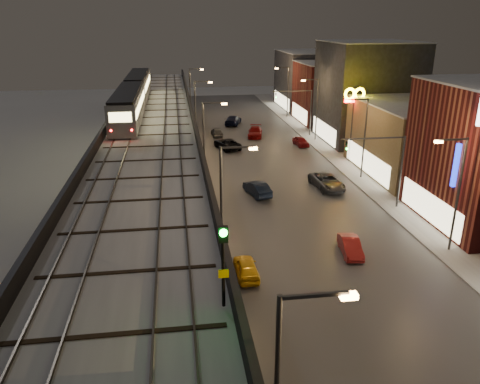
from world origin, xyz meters
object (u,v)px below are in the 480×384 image
car_mid_dark (233,120)px  car_mid_silver (227,144)px  car_far_white (217,132)px  car_onc_red (301,142)px  subway_train (134,94)px  rail_signal (223,251)px  car_onc_white (255,132)px  car_near_white (257,189)px  car_onc_dark (327,182)px  car_taxi (246,268)px  car_onc_silver (350,247)px

car_mid_dark → car_mid_silver: bearing=98.0°
car_far_white → car_onc_red: bearing=143.2°
subway_train → rail_signal: rail_signal is taller
subway_train → car_onc_white: subway_train is taller
car_mid_dark → car_onc_white: bearing=121.6°
car_near_white → car_onc_red: size_ratio=1.15×
car_onc_dark → car_onc_white: bearing=92.4°
car_taxi → car_onc_dark: size_ratio=0.70×
car_onc_dark → car_onc_white: size_ratio=1.06×
rail_signal → subway_train: bearing=98.2°
car_near_white → rail_signal: bearing=62.9°
car_mid_dark → car_onc_silver: (2.93, -48.05, -0.14)m
car_far_white → car_onc_dark: size_ratio=0.72×
rail_signal → car_near_white: rail_signal is taller
car_mid_silver → car_mid_dark: car_mid_dark is taller
car_near_white → car_onc_silver: car_near_white is taller
subway_train → car_near_white: size_ratio=7.75×
rail_signal → car_mid_dark: bearing=82.5°
subway_train → car_onc_white: (16.97, 9.51, -7.51)m
car_taxi → car_near_white: car_near_white is taller
rail_signal → car_onc_dark: (14.16, 29.97, -8.26)m
car_near_white → car_onc_dark: car_onc_dark is taller
car_onc_red → car_onc_white: bearing=125.1°
rail_signal → car_taxi: 15.94m
car_mid_dark → car_onc_dark: car_mid_dark is taller
car_mid_silver → car_far_white: (-0.70, 7.82, -0.06)m
subway_train → car_onc_red: 23.93m
car_far_white → car_onc_dark: (9.34, -25.49, 0.09)m
car_mid_silver → car_mid_dark: size_ratio=0.98×
car_onc_dark → car_far_white: bearing=104.0°
subway_train → car_mid_silver: bearing=14.3°
car_far_white → car_near_white: bearing=91.1°
car_mid_dark → car_far_white: (-3.51, -7.95, -0.11)m
car_mid_silver → car_far_white: car_mid_silver is taller
subway_train → car_mid_silver: (11.92, 3.03, -7.53)m
car_far_white → car_onc_silver: bearing=96.7°
rail_signal → car_onc_white: (10.57, 54.12, -8.28)m
subway_train → car_taxi: (9.31, -31.37, -7.61)m
subway_train → car_mid_dark: (14.73, 18.80, -7.48)m
car_mid_dark → subway_train: bearing=70.0°
car_onc_dark → car_onc_silver: bearing=-107.3°
car_mid_dark → car_far_white: 8.70m
rail_signal → car_onc_silver: (11.27, 15.37, -8.38)m
car_onc_white → car_near_white: bearing=-87.2°
car_onc_dark → car_onc_red: 17.92m
subway_train → rail_signal: size_ratio=9.91×
subway_train → car_near_white: (12.86, -15.61, -7.54)m
car_onc_dark → car_onc_white: 24.42m
car_near_white → car_onc_dark: size_ratio=0.80×
car_mid_silver → car_onc_silver: 32.78m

